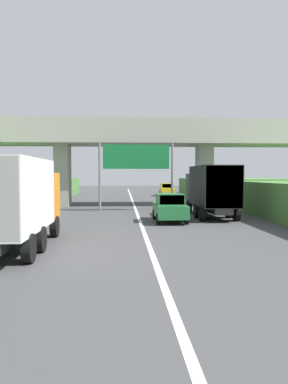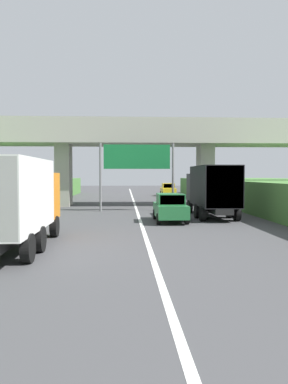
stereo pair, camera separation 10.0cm
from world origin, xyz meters
name	(u,v)px [view 2 (the right image)]	position (x,y,z in m)	size (l,w,h in m)	color
lane_centre_stripe	(138,213)	(0.00, 28.56, 0.00)	(0.20, 97.12, 0.01)	white
overpass_bridge	(135,142)	(0.00, 35.70, 5.90)	(40.00, 4.80, 7.82)	#ADA89E
overhead_highway_sign	(137,161)	(0.00, 30.47, 3.93)	(5.88, 0.18, 5.32)	slate
truck_black	(211,188)	(4.88, 26.07, 1.93)	(2.44, 7.30, 3.44)	black
truck_orange	(14,199)	(-5.14, 15.64, 1.93)	(2.44, 7.30, 3.44)	black
car_yellow	(168,190)	(4.90, 51.34, 0.86)	(1.86, 4.10, 1.72)	gold
car_green	(170,208)	(1.80, 23.70, 0.86)	(1.86, 4.10, 1.72)	#236B38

